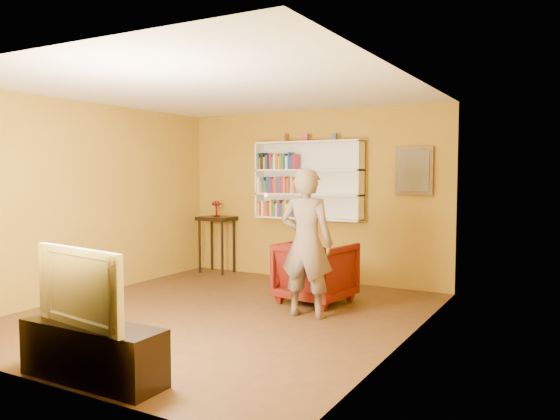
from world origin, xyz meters
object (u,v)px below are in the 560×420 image
object	(u,v)px
television	(91,285)
armchair	(316,272)
tv_cabinet	(93,352)
bookshelf	(310,181)
console_table	(217,226)
person	(306,243)
ruby_lustre	(216,205)

from	to	relation	value
television	armchair	bearing A→B (deg)	91.44
tv_cabinet	television	xyz separation A→B (m)	(-0.00, 0.00, 0.56)
bookshelf	armchair	size ratio (longest dim) A/B	2.02
tv_cabinet	television	world-z (taller)	television
bookshelf	television	bearing A→B (deg)	-86.32
console_table	television	size ratio (longest dim) A/B	0.86
armchair	person	xyz separation A→B (m)	(0.21, -0.71, 0.48)
person	tv_cabinet	bearing A→B (deg)	70.63
ruby_lustre	armchair	xyz separation A→B (m)	(2.43, -1.12, -0.76)
ruby_lustre	person	xyz separation A→B (m)	(2.64, -1.83, -0.27)
console_table	television	world-z (taller)	television
ruby_lustre	person	bearing A→B (deg)	-34.71
ruby_lustre	armchair	bearing A→B (deg)	-24.77
console_table	armchair	xyz separation A→B (m)	(2.43, -1.12, -0.39)
television	tv_cabinet	bearing A→B (deg)	8.69
console_table	armchair	size ratio (longest dim) A/B	1.08
console_table	armchair	bearing A→B (deg)	-24.77
person	console_table	bearing A→B (deg)	-40.53
ruby_lustre	person	distance (m)	3.22
armchair	tv_cabinet	size ratio (longest dim) A/B	0.67
console_table	person	bearing A→B (deg)	-34.71
bookshelf	tv_cabinet	xyz separation A→B (m)	(0.30, -4.66, -1.36)
armchair	ruby_lustre	bearing A→B (deg)	-17.59
bookshelf	person	size ratio (longest dim) A/B	1.01
armchair	television	distance (m)	3.43
person	television	xyz separation A→B (m)	(-0.64, -2.67, -0.09)
console_table	bookshelf	bearing A→B (deg)	5.37
tv_cabinet	television	size ratio (longest dim) A/B	1.19
ruby_lustre	armchair	size ratio (longest dim) A/B	0.30
ruby_lustre	armchair	world-z (taller)	ruby_lustre
bookshelf	console_table	size ratio (longest dim) A/B	1.86
ruby_lustre	tv_cabinet	xyz separation A→B (m)	(2.00, -4.50, -0.92)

